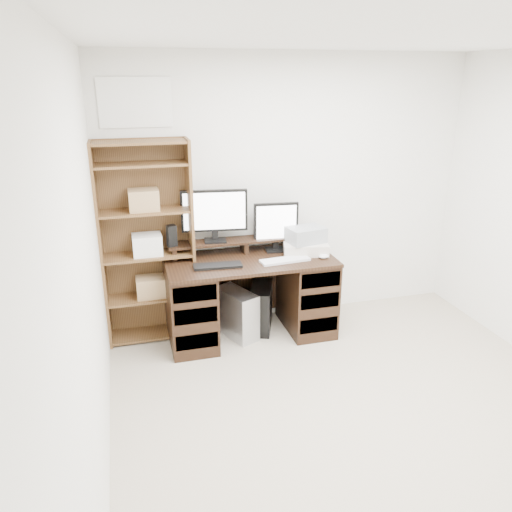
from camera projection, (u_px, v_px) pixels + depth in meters
name	position (u px, v px, depth m)	size (l,w,h in m)	color
room	(398.00, 265.00, 2.91)	(3.54, 4.04, 2.54)	#B3A58F
desk	(250.00, 295.00, 4.57)	(1.50, 0.70, 0.75)	black
riser_shelf	(244.00, 242.00, 4.61)	(1.40, 0.22, 0.12)	black
monitor_wide	(214.00, 213.00, 4.46)	(0.59, 0.17, 0.47)	black
monitor_small	(276.00, 225.00, 4.59)	(0.41, 0.17, 0.45)	black
speaker	(172.00, 236.00, 4.38)	(0.08, 0.08, 0.19)	black
keyboard_black	(218.00, 266.00, 4.25)	(0.41, 0.14, 0.02)	black
keyboard_white	(285.00, 260.00, 4.38)	(0.44, 0.13, 0.02)	silver
mouse	(324.00, 256.00, 4.45)	(0.09, 0.06, 0.04)	silver
printer	(305.00, 247.00, 4.59)	(0.40, 0.30, 0.10)	beige
basket	(306.00, 235.00, 4.55)	(0.33, 0.23, 0.14)	gray
tower_silver	(236.00, 313.00, 4.60)	(0.20, 0.45, 0.45)	#B2B4B9
tower_black	(261.00, 307.00, 4.73)	(0.32, 0.47, 0.43)	black
bookshelf	(147.00, 242.00, 4.37)	(0.80, 0.30, 1.80)	brown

